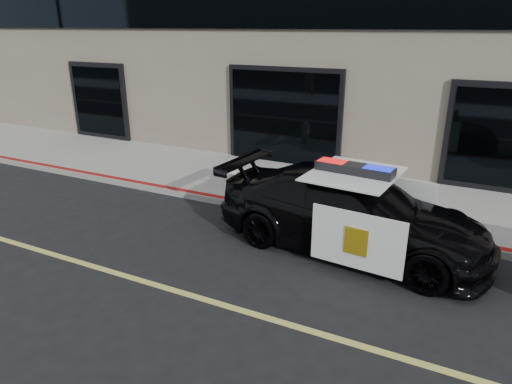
% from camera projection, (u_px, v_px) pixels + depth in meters
% --- Properties ---
extents(ground, '(120.00, 120.00, 0.00)m').
position_uv_depth(ground, '(168.00, 289.00, 7.27)').
color(ground, black).
rests_on(ground, ground).
extents(sidewalk_n, '(60.00, 3.50, 0.15)m').
position_uv_depth(sidewalk_n, '(292.00, 186.00, 11.66)').
color(sidewalk_n, gray).
rests_on(sidewalk_n, ground).
extents(police_car, '(2.96, 5.40, 1.65)m').
position_uv_depth(police_car, '(351.00, 212.00, 8.36)').
color(police_car, black).
rests_on(police_car, ground).
extents(fire_hydrant, '(0.35, 0.48, 0.76)m').
position_uv_depth(fire_hydrant, '(231.00, 174.00, 11.20)').
color(fire_hydrant, beige).
rests_on(fire_hydrant, sidewalk_n).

